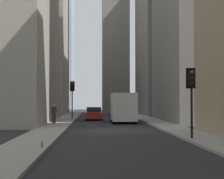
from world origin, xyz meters
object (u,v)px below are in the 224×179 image
delivery_truck (123,108)px  discarded_bottle (42,145)px  sedan_red (94,114)px  traffic_light_foreground (192,86)px  traffic_light_midblock (72,91)px  pedestrian (54,113)px

delivery_truck → discarded_bottle: bearing=166.6°
delivery_truck → sedan_red: 6.12m
sedan_red → traffic_light_foreground: 23.38m
delivery_truck → discarded_bottle: delivery_truck is taller
traffic_light_midblock → pedestrian: 9.23m
delivery_truck → pedestrian: 7.23m
traffic_light_foreground → discarded_bottle: 8.69m
delivery_truck → discarded_bottle: 21.67m
sedan_red → pedestrian: pedestrian is taller
sedan_red → pedestrian: size_ratio=2.51×
discarded_bottle → pedestrian: bearing=4.2°
pedestrian → discarded_bottle: size_ratio=6.33×
delivery_truck → discarded_bottle: size_ratio=23.93×
sedan_red → traffic_light_midblock: (0.03, 2.40, 2.53)m
sedan_red → traffic_light_foreground: (-22.69, -5.16, 2.22)m
delivery_truck → traffic_light_foreground: 17.52m
sedan_red → discarded_bottle: (-26.44, 2.22, -0.42)m
traffic_light_foreground → traffic_light_midblock: (22.72, 7.57, 0.31)m
traffic_light_midblock → discarded_bottle: 26.63m
delivery_truck → traffic_light_foreground: traffic_light_foreground is taller
traffic_light_foreground → sedan_red: bearing=12.8°
delivery_truck → traffic_light_foreground: size_ratio=1.73×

